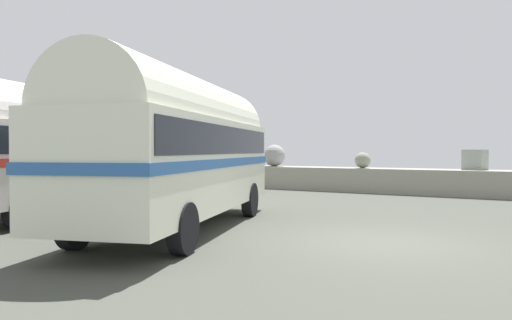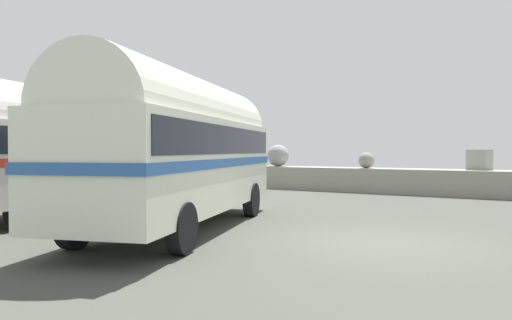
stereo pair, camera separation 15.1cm
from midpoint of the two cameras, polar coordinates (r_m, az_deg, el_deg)
name	(u,v)px [view 2 (the right image)]	position (r m, az deg, el deg)	size (l,w,h in m)	color
ground	(377,243)	(10.34, 14.54, -9.51)	(32.00, 26.00, 0.02)	#42453D
breakwater	(462,180)	(21.76, 23.41, -2.22)	(31.36, 1.96, 2.42)	gray
vintage_coach	(180,145)	(11.62, -8.60, 1.81)	(4.92, 8.90, 3.70)	black
second_coach	(55,146)	(15.48, -22.45, 1.57)	(4.71, 8.91, 3.70)	black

